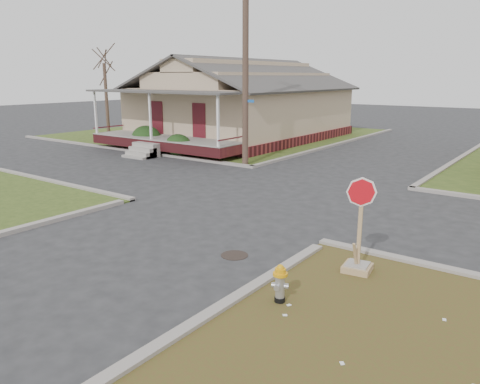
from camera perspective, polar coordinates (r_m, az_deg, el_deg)
The scene contains 11 objects.
ground at distance 12.77m, azimuth -7.27°, elevation -4.86°, with size 120.00×120.00×0.00m, color #28282B.
verge_far_left at distance 34.47m, azimuth -2.51°, elevation 7.13°, with size 19.00×19.00×0.05m, color #344719.
curbs at distance 16.60m, azimuth 4.62°, elevation -0.38°, with size 80.00×40.00×0.12m, color gray, non-canonical shape.
manhole at distance 11.07m, azimuth -0.67°, elevation -7.71°, with size 0.64×0.64×0.01m, color black.
corner_house at distance 31.42m, azimuth 0.28°, elevation 10.62°, with size 10.10×15.50×5.30m.
utility_pole at distance 21.67m, azimuth 0.67°, elevation 15.44°, with size 1.80×0.28×9.00m.
tree_far_left at distance 33.59m, azimuth -15.96°, elevation 10.69°, with size 0.22×0.22×4.90m, color #402F25.
fire_hydrant at distance 8.71m, azimuth 4.91°, elevation -10.80°, with size 0.27×0.27×0.73m.
stop_sign at distance 10.26m, azimuth 14.21°, elevation -7.04°, with size 0.58×0.57×2.05m.
hedge_left at distance 27.32m, azimuth -11.35°, elevation 6.47°, with size 1.63×1.34×1.25m, color #153312.
hedge_right at distance 24.72m, azimuth -7.52°, elevation 5.71°, with size 1.46×1.20×1.12m, color #153312.
Camera 1 is at (8.37, -8.74, 4.09)m, focal length 35.00 mm.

